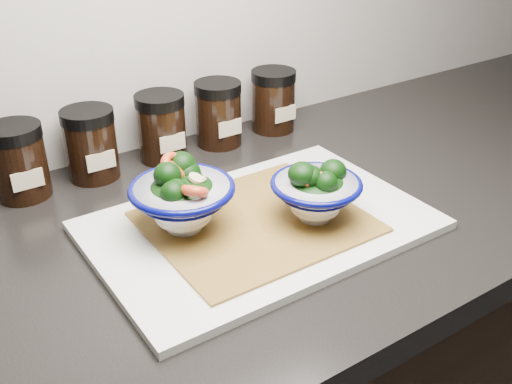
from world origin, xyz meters
TOP-DOWN VIEW (x-y plane):
  - countertop at (0.00, 1.45)m, footprint 3.50×0.60m
  - cutting_board at (-0.03, 1.41)m, footprint 0.45×0.30m
  - bamboo_mat at (-0.03, 1.41)m, footprint 0.28×0.24m
  - bowl_left at (-0.12, 1.45)m, footprint 0.14×0.14m
  - bowl_right at (0.04, 1.37)m, footprint 0.12×0.12m
  - spice_jar_a at (-0.27, 1.69)m, footprint 0.08×0.08m
  - spice_jar_b at (-0.16, 1.69)m, footprint 0.08×0.08m
  - spice_jar_c at (-0.04, 1.69)m, footprint 0.08×0.08m
  - spice_jar_d at (0.07, 1.69)m, footprint 0.08×0.08m
  - spice_jar_e at (0.19, 1.69)m, footprint 0.08×0.08m

SIDE VIEW (x-z plane):
  - countertop at x=0.00m, z-range 0.86..0.90m
  - cutting_board at x=-0.03m, z-range 0.90..0.91m
  - bamboo_mat at x=-0.03m, z-range 0.91..0.92m
  - bowl_right at x=0.04m, z-range 0.91..1.00m
  - spice_jar_a at x=-0.27m, z-range 0.90..1.01m
  - spice_jar_b at x=-0.16m, z-range 0.90..1.01m
  - spice_jar_c at x=-0.04m, z-range 0.90..1.01m
  - spice_jar_d at x=0.07m, z-range 0.90..1.01m
  - spice_jar_e at x=0.19m, z-range 0.90..1.01m
  - bowl_left at x=-0.12m, z-range 0.91..1.01m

